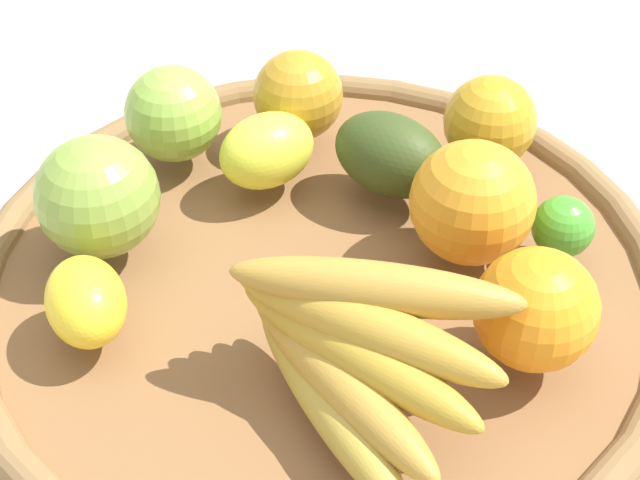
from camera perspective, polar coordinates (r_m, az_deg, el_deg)
name	(u,v)px	position (r m, az deg, el deg)	size (l,w,h in m)	color
ground_plane	(320,305)	(0.65, 0.00, -3.85)	(2.40, 2.40, 0.00)	#C2B49C
basket	(320,283)	(0.64, 0.00, -2.59)	(0.47, 0.47, 0.04)	brown
lime_0	(563,227)	(0.64, 14.17, 0.77)	(0.04, 0.04, 0.04)	green
banana_bunch	(353,350)	(0.52, 1.97, -6.49)	(0.14, 0.16, 0.08)	#B59736
apple_1	(490,122)	(0.70, 10.01, 6.90)	(0.07, 0.07, 0.07)	#C18F1F
lemon_1	(267,150)	(0.67, -3.16, 5.31)	(0.07, 0.05, 0.05)	yellow
apple_2	(173,114)	(0.70, -8.67, 7.39)	(0.07, 0.07, 0.07)	#8DB843
orange_1	(536,309)	(0.56, 12.64, -4.03)	(0.07, 0.07, 0.07)	orange
apple_0	(298,95)	(0.72, -1.30, 8.54)	(0.07, 0.07, 0.07)	#BE8721
apple_3	(97,197)	(0.63, -13.02, 2.50)	(0.08, 0.08, 0.08)	#85A93F
avocado	(390,155)	(0.67, 4.16, 5.06)	(0.08, 0.06, 0.06)	#36461B
orange_0	(472,202)	(0.62, 9.00, 2.21)	(0.08, 0.08, 0.08)	orange
lemon_0	(86,302)	(0.58, -13.68, -3.56)	(0.06, 0.05, 0.05)	yellow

